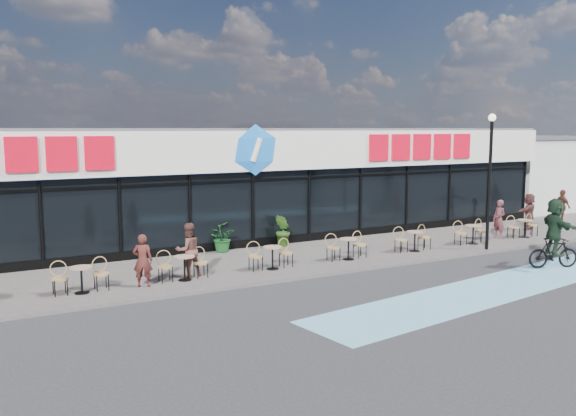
{
  "coord_description": "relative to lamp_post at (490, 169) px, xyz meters",
  "views": [
    {
      "loc": [
        -9.95,
        -13.64,
        4.61
      ],
      "look_at": [
        -0.41,
        3.5,
        2.02
      ],
      "focal_mm": 38.0,
      "sensor_mm": 36.0,
      "label": 1
    }
  ],
  "objects": [
    {
      "name": "potted_plant_right",
      "position": [
        -6.36,
        4.37,
        -2.42
      ],
      "size": [
        0.81,
        0.77,
        1.15
      ],
      "primitive_type": "imported",
      "rotation": [
        0.0,
        0.0,
        3.71
      ],
      "color": "#1B5317",
      "rests_on": "sidewalk"
    },
    {
      "name": "lamp_post",
      "position": [
        0.0,
        0.0,
        0.0
      ],
      "size": [
        0.28,
        0.28,
        5.02
      ],
      "color": "black",
      "rests_on": "sidewalk"
    },
    {
      "name": "pedestrian_b",
      "position": [
        7.8,
        2.66,
        -2.18
      ],
      "size": [
        0.55,
        1.0,
        1.62
      ],
      "primitive_type": "imported",
      "rotation": [
        0.0,
        0.0,
        1.4
      ],
      "color": "#4C271B",
      "rests_on": "sidewalk"
    },
    {
      "name": "potted_plant_mid",
      "position": [
        -6.4,
        4.17,
        -2.38
      ],
      "size": [
        0.68,
        0.78,
        1.23
      ],
      "primitive_type": "imported",
      "rotation": [
        0.0,
        0.0,
        4.49
      ],
      "color": "#284C15",
      "rests_on": "sidewalk"
    },
    {
      "name": "potted_plant_left",
      "position": [
        -8.88,
        4.39,
        -2.47
      ],
      "size": [
        1.22,
        1.24,
        1.05
      ],
      "primitive_type": "imported",
      "rotation": [
        0.0,
        0.0,
        2.22
      ],
      "color": "#164D1D",
      "rests_on": "sidewalk"
    },
    {
      "name": "patron_left",
      "position": [
        -12.74,
        0.91,
        -2.23
      ],
      "size": [
        0.66,
        0.57,
        1.53
      ],
      "primitive_type": "imported",
      "rotation": [
        0.0,
        0.0,
        2.71
      ],
      "color": "#4C1F1B",
      "rests_on": "sidewalk"
    },
    {
      "name": "ground",
      "position": [
        -7.44,
        -2.3,
        -3.09
      ],
      "size": [
        120.0,
        120.0,
        0.0
      ],
      "primitive_type": "plane",
      "color": "#28282B",
      "rests_on": "ground"
    },
    {
      "name": "bistro_set_8",
      "position": [
        3.31,
        1.13,
        -2.54
      ],
      "size": [
        1.54,
        0.62,
        0.9
      ],
      "color": "tan",
      "rests_on": "sidewalk"
    },
    {
      "name": "bistro_set_7",
      "position": [
        0.35,
        1.13,
        -2.54
      ],
      "size": [
        1.54,
        0.62,
        0.9
      ],
      "color": "tan",
      "rests_on": "sidewalk"
    },
    {
      "name": "pedestrian_a",
      "position": [
        2.17,
        1.39,
        -2.2
      ],
      "size": [
        0.41,
        0.6,
        1.59
      ],
      "primitive_type": "imported",
      "rotation": [
        0.0,
        0.0,
        -1.63
      ],
      "color": "brown",
      "rests_on": "sidewalk"
    },
    {
      "name": "bistro_set_3",
      "position": [
        -11.46,
        1.13,
        -2.54
      ],
      "size": [
        1.54,
        0.62,
        0.9
      ],
      "color": "tan",
      "rests_on": "sidewalk"
    },
    {
      "name": "sidewalk",
      "position": [
        -7.44,
        2.2,
        -3.04
      ],
      "size": [
        44.0,
        5.0,
        0.1
      ],
      "primitive_type": "cube",
      "color": "#605955",
      "rests_on": "ground"
    },
    {
      "name": "bistro_set_2",
      "position": [
        -14.42,
        1.13,
        -2.54
      ],
      "size": [
        1.54,
        0.62,
        0.9
      ],
      "color": "tan",
      "rests_on": "sidewalk"
    },
    {
      "name": "bike_lane",
      "position": [
        -3.44,
        -3.8,
        -3.09
      ],
      "size": [
        14.17,
        4.13,
        0.01
      ],
      "primitive_type": "cube",
      "rotation": [
        0.0,
        0.0,
        0.14
      ],
      "color": "#6DAFCF",
      "rests_on": "ground"
    },
    {
      "name": "cyclist_a",
      "position": [
        -0.13,
        -2.97,
        -1.98
      ],
      "size": [
        1.75,
        1.82,
        2.33
      ],
      "color": "black",
      "rests_on": "ground"
    },
    {
      "name": "neighbour_building",
      "position": [
        13.06,
        8.7,
        -1.03
      ],
      "size": [
        9.2,
        7.2,
        4.11
      ],
      "color": "silver",
      "rests_on": "ground"
    },
    {
      "name": "patron_right",
      "position": [
        -11.2,
        1.4,
        -2.16
      ],
      "size": [
        0.85,
        0.69,
        1.66
      ],
      "primitive_type": "imported",
      "rotation": [
        0.0,
        0.0,
        3.22
      ],
      "color": "brown",
      "rests_on": "sidewalk"
    },
    {
      "name": "bistro_set_5",
      "position": [
        -5.56,
        1.13,
        -2.54
      ],
      "size": [
        1.54,
        0.62,
        0.9
      ],
      "color": "tan",
      "rests_on": "sidewalk"
    },
    {
      "name": "bistro_set_4",
      "position": [
        -8.51,
        1.13,
        -2.54
      ],
      "size": [
        1.54,
        0.62,
        0.9
      ],
      "color": "tan",
      "rests_on": "sidewalk"
    },
    {
      "name": "pedestrian_c",
      "position": [
        5.04,
        2.27,
        -2.18
      ],
      "size": [
        1.58,
        0.95,
        1.63
      ],
      "primitive_type": "imported",
      "rotation": [
        0.0,
        0.0,
        3.48
      ],
      "color": "#4F2C29",
      "rests_on": "sidewalk"
    },
    {
      "name": "building",
      "position": [
        -7.44,
        7.63,
        -0.75
      ],
      "size": [
        30.6,
        6.57,
        4.75
      ],
      "color": "black",
      "rests_on": "ground"
    },
    {
      "name": "bistro_set_6",
      "position": [
        -2.6,
        1.13,
        -2.54
      ],
      "size": [
        1.54,
        0.62,
        0.9
      ],
      "color": "tan",
      "rests_on": "sidewalk"
    }
  ]
}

